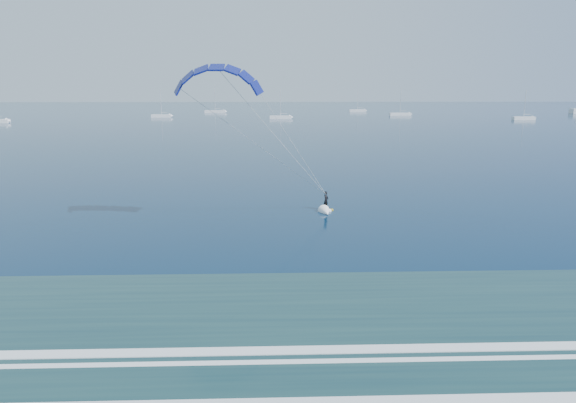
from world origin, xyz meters
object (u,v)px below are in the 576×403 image
(sailboat_4, at_px, (357,110))
(sailboat_6, at_px, (524,118))
(kitesurfer_rig, at_px, (276,137))
(sailboat_3, at_px, (281,117))
(sailboat_5, at_px, (400,114))
(sailboat_1, at_px, (161,116))
(sailboat_2, at_px, (215,111))

(sailboat_4, bearing_deg, sailboat_6, -54.98)
(kitesurfer_rig, distance_m, sailboat_6, 171.91)
(sailboat_3, relative_size, sailboat_6, 1.05)
(kitesurfer_rig, distance_m, sailboat_5, 185.58)
(kitesurfer_rig, xyz_separation_m, sailboat_1, (-43.85, 165.41, -6.45))
(sailboat_4, bearing_deg, sailboat_5, -72.78)
(sailboat_2, bearing_deg, sailboat_5, -19.80)
(kitesurfer_rig, distance_m, sailboat_3, 154.33)
(sailboat_1, bearing_deg, sailboat_6, -8.56)
(kitesurfer_rig, bearing_deg, sailboat_6, 57.53)
(sailboat_1, xyz_separation_m, sailboat_4, (86.60, 50.13, 0.00))
(sailboat_3, relative_size, sailboat_4, 1.01)
(sailboat_1, bearing_deg, sailboat_5, 6.85)
(sailboat_3, height_order, sailboat_6, sailboat_3)
(kitesurfer_rig, relative_size, sailboat_5, 1.18)
(kitesurfer_rig, xyz_separation_m, sailboat_4, (42.75, 215.53, -6.45))
(sailboat_1, relative_size, sailboat_4, 0.96)
(sailboat_2, bearing_deg, kitesurfer_rig, -82.57)
(sailboat_5, bearing_deg, sailboat_2, 160.20)
(sailboat_2, distance_m, sailboat_4, 70.25)
(sailboat_2, height_order, sailboat_3, sailboat_2)
(sailboat_3, height_order, sailboat_5, sailboat_5)
(sailboat_5, height_order, sailboat_6, sailboat_5)
(sailboat_1, distance_m, sailboat_2, 44.54)
(sailboat_2, xyz_separation_m, sailboat_5, (81.55, -29.37, -0.00))
(sailboat_1, xyz_separation_m, sailboat_5, (98.47, 11.83, 0.01))
(sailboat_4, bearing_deg, sailboat_2, -172.70)
(sailboat_1, xyz_separation_m, sailboat_6, (136.09, -20.48, -0.00))
(sailboat_5, xyz_separation_m, sailboat_6, (37.61, -32.31, -0.01))
(kitesurfer_rig, height_order, sailboat_2, kitesurfer_rig)
(sailboat_3, relative_size, sailboat_5, 0.94)
(sailboat_4, relative_size, sailboat_6, 1.04)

